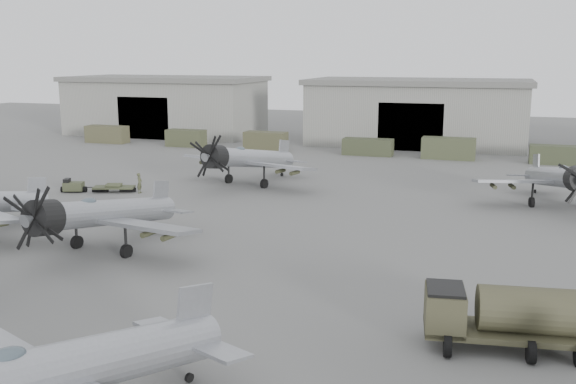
% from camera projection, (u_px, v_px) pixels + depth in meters
% --- Properties ---
extents(ground, '(220.00, 220.00, 0.00)m').
position_uv_depth(ground, '(247.00, 314.00, 29.65)').
color(ground, '#5F5F5C').
rests_on(ground, ground).
extents(hangar_left, '(29.00, 14.80, 8.70)m').
position_uv_depth(hangar_left, '(166.00, 105.00, 97.94)').
color(hangar_left, gray).
rests_on(hangar_left, ground).
extents(hangar_center, '(29.00, 14.80, 8.70)m').
position_uv_depth(hangar_center, '(417.00, 112.00, 86.32)').
color(hangar_center, gray).
rests_on(hangar_center, ground).
extents(support_truck_0, '(5.83, 2.20, 2.34)m').
position_uv_depth(support_truck_0, '(107.00, 134.00, 88.32)').
color(support_truck_0, '#494830').
rests_on(support_truck_0, ground).
extents(support_truck_1, '(5.10, 2.20, 2.21)m').
position_uv_depth(support_truck_1, '(186.00, 138.00, 84.64)').
color(support_truck_1, '#3E422B').
rests_on(support_truck_1, ground).
extents(support_truck_2, '(5.40, 2.20, 2.34)m').
position_uv_depth(support_truck_2, '(266.00, 141.00, 81.20)').
color(support_truck_2, '#43432C').
rests_on(support_truck_2, ground).
extents(support_truck_3, '(5.98, 2.20, 1.99)m').
position_uv_depth(support_truck_3, '(368.00, 147.00, 77.22)').
color(support_truck_3, '#393F29').
rests_on(support_truck_3, ground).
extents(support_truck_4, '(6.06, 2.20, 2.48)m').
position_uv_depth(support_truck_4, '(448.00, 148.00, 74.28)').
color(support_truck_4, '#40462E').
rests_on(support_truck_4, ground).
extents(support_truck_5, '(6.36, 2.20, 2.05)m').
position_uv_depth(support_truck_5, '(560.00, 155.00, 70.66)').
color(support_truck_5, '#393F29').
rests_on(support_truck_5, ground).
extents(aircraft_near_1, '(13.78, 12.46, 5.59)m').
position_uv_depth(aircraft_near_1, '(31.00, 379.00, 18.55)').
color(aircraft_near_1, '#96999F').
rests_on(aircraft_near_1, ground).
extents(aircraft_mid_1, '(13.40, 12.06, 5.32)m').
position_uv_depth(aircraft_mid_1, '(97.00, 214.00, 38.37)').
color(aircraft_mid_1, gray).
rests_on(aircraft_mid_1, ground).
extents(aircraft_far_0, '(13.84, 12.46, 5.53)m').
position_uv_depth(aircraft_far_0, '(245.00, 159.00, 58.60)').
color(aircraft_far_0, '#96999F').
rests_on(aircraft_far_0, ground).
extents(aircraft_far_1, '(13.10, 11.79, 5.22)m').
position_uv_depth(aircraft_far_1, '(560.00, 178.00, 50.06)').
color(aircraft_far_1, '#92949A').
rests_on(aircraft_far_1, ground).
extents(fuel_tanker, '(7.17, 3.88, 2.67)m').
position_uv_depth(fuel_tanker, '(509.00, 314.00, 25.85)').
color(fuel_tanker, '#3F3D29').
rests_on(fuel_tanker, ground).
extents(tug_trailer, '(6.17, 3.08, 1.23)m').
position_uv_depth(tug_trailer, '(89.00, 187.00, 56.29)').
color(tug_trailer, '#3B402A').
rests_on(tug_trailer, ground).
extents(ground_crew, '(0.52, 0.70, 1.76)m').
position_uv_depth(ground_crew, '(140.00, 183.00, 55.81)').
color(ground_crew, '#42462D').
rests_on(ground_crew, ground).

